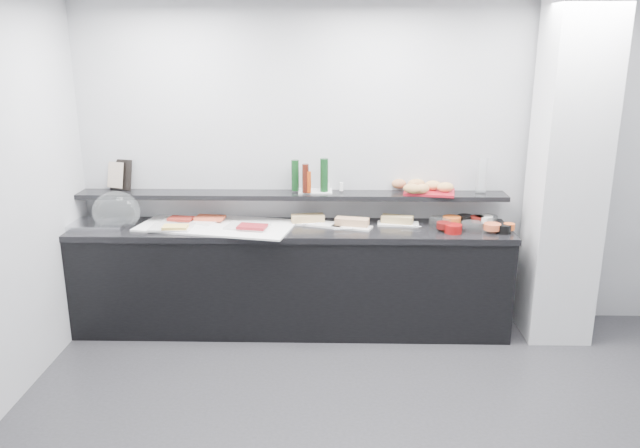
{
  "coord_description": "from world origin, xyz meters",
  "views": [
    {
      "loc": [
        -0.34,
        -3.23,
        2.34
      ],
      "look_at": [
        -0.45,
        1.45,
        1.0
      ],
      "focal_mm": 35.0,
      "sensor_mm": 36.0,
      "label": 1
    }
  ],
  "objects_px": {
    "bread_tray": "(429,192)",
    "carafe": "(482,176)",
    "cloche_base": "(97,224)",
    "framed_print": "(121,175)",
    "sandwich_plate_mid": "(352,227)",
    "condiment_tray": "(315,191)"
  },
  "relations": [
    {
      "from": "carafe",
      "to": "cloche_base",
      "type": "bearing_deg",
      "value": -176.41
    },
    {
      "from": "cloche_base",
      "to": "bread_tray",
      "type": "distance_m",
      "value": 2.78
    },
    {
      "from": "cloche_base",
      "to": "sandwich_plate_mid",
      "type": "bearing_deg",
      "value": 0.56
    },
    {
      "from": "condiment_tray",
      "to": "bread_tray",
      "type": "xyz_separation_m",
      "value": [
        0.96,
        -0.02,
        0.0
      ]
    },
    {
      "from": "framed_print",
      "to": "carafe",
      "type": "xyz_separation_m",
      "value": [
        3.05,
        -0.09,
        0.02
      ]
    },
    {
      "from": "framed_print",
      "to": "condiment_tray",
      "type": "xyz_separation_m",
      "value": [
        1.67,
        -0.06,
        -0.12
      ]
    },
    {
      "from": "sandwich_plate_mid",
      "to": "condiment_tray",
      "type": "xyz_separation_m",
      "value": [
        -0.31,
        0.23,
        0.25
      ]
    },
    {
      "from": "condiment_tray",
      "to": "sandwich_plate_mid",
      "type": "bearing_deg",
      "value": -38.07
    },
    {
      "from": "cloche_base",
      "to": "framed_print",
      "type": "distance_m",
      "value": 0.48
    },
    {
      "from": "sandwich_plate_mid",
      "to": "bread_tray",
      "type": "height_order",
      "value": "bread_tray"
    },
    {
      "from": "framed_print",
      "to": "condiment_tray",
      "type": "relative_size",
      "value": 0.92
    },
    {
      "from": "condiment_tray",
      "to": "framed_print",
      "type": "bearing_deg",
      "value": 176.47
    },
    {
      "from": "bread_tray",
      "to": "carafe",
      "type": "relative_size",
      "value": 1.38
    },
    {
      "from": "framed_print",
      "to": "carafe",
      "type": "relative_size",
      "value": 0.87
    },
    {
      "from": "cloche_base",
      "to": "framed_print",
      "type": "bearing_deg",
      "value": 64.86
    },
    {
      "from": "cloche_base",
      "to": "framed_print",
      "type": "relative_size",
      "value": 1.95
    },
    {
      "from": "bread_tray",
      "to": "condiment_tray",
      "type": "bearing_deg",
      "value": -170.63
    },
    {
      "from": "cloche_base",
      "to": "framed_print",
      "type": "xyz_separation_m",
      "value": [
        0.14,
        0.29,
        0.36
      ]
    },
    {
      "from": "cloche_base",
      "to": "condiment_tray",
      "type": "relative_size",
      "value": 1.8
    },
    {
      "from": "cloche_base",
      "to": "carafe",
      "type": "xyz_separation_m",
      "value": [
        3.19,
        0.2,
        0.38
      ]
    },
    {
      "from": "sandwich_plate_mid",
      "to": "carafe",
      "type": "height_order",
      "value": "carafe"
    },
    {
      "from": "sandwich_plate_mid",
      "to": "framed_print",
      "type": "height_order",
      "value": "framed_print"
    }
  ]
}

